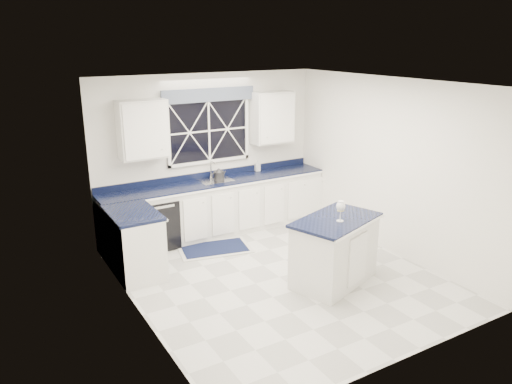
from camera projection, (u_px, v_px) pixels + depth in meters
ground at (279, 277)px, 7.06m from camera, size 4.50×4.50×0.00m
back_wall at (208, 154)px, 8.51m from camera, size 4.00×0.10×2.70m
base_cabinets at (204, 214)px, 8.24m from camera, size 3.99×1.60×0.90m
countertop at (217, 182)px, 8.40m from camera, size 3.98×0.64×0.04m
dishwasher at (156, 222)px, 8.01m from camera, size 0.60×0.58×0.82m
window at (209, 126)px, 8.33m from camera, size 1.65×0.09×1.26m
upper_cabinets at (212, 123)px, 8.21m from camera, size 3.10×0.34×0.90m
faucet at (211, 169)px, 8.50m from camera, size 0.05×0.20×0.30m
island at (334, 251)px, 6.80m from camera, size 1.42×1.12×0.93m
rug at (215, 248)px, 8.00m from camera, size 1.25×0.91×0.02m
kettle at (219, 174)px, 8.42m from camera, size 0.29×0.19×0.21m
wine_glass at (341, 207)px, 6.51m from camera, size 0.12×0.12×0.28m
soap_bottle at (257, 166)px, 8.99m from camera, size 0.10×0.10×0.19m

